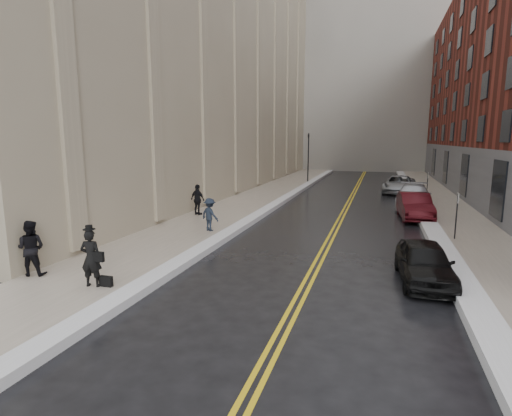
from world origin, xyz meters
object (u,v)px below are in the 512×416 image
Objects in this scene: car_black at (425,262)px; pedestrian_a at (31,248)px; car_maroon at (415,206)px; pedestrian_b at (210,214)px; pedestrian_c at (198,200)px; car_silver_far at (399,184)px; pedestrian_main at (91,258)px; car_silver_near at (413,196)px.

pedestrian_a is at bearing -168.11° from car_black.
car_maroon is 12.01m from pedestrian_b.
pedestrian_c reaches higher than car_maroon.
pedestrian_a reaches higher than pedestrian_c.
car_maroon is at bearing -81.37° from car_silver_far.
pedestrian_main reaches higher than car_black.
car_maroon is 2.51× the size of pedestrian_a.
car_silver_far is at bearing 85.64° from car_black.
car_silver_near is at bearing -78.64° from car_silver_far.
car_silver_far is at bearing -93.55° from pedestrian_b.
car_maroon is at bearing -88.70° from car_silver_near.
car_silver_near is at bearing 83.17° from car_black.
pedestrian_a is at bearing 107.36° from pedestrian_c.
car_silver_near is 22.81m from pedestrian_a.
car_black is 15.26m from car_silver_near.
pedestrian_b is (-10.05, -11.04, 0.18)m from car_silver_near.
pedestrian_main is at bearing -128.79° from car_maroon.
car_silver_near is at bearing -128.87° from pedestrian_c.
pedestrian_a is at bearing -17.94° from pedestrian_main.
car_silver_near reaches higher than car_maroon.
car_silver_far reaches higher than car_black.
car_maroon is at bearing 83.32° from car_black.
pedestrian_main is 0.98× the size of pedestrian_c.
car_silver_near is 2.92× the size of pedestrian_a.
pedestrian_b is 4.34m from pedestrian_c.
car_silver_far is at bearing -133.39° from pedestrian_a.
pedestrian_a is 1.14× the size of pedestrian_b.
car_silver_far is at bearing -107.82° from pedestrian_c.
car_maroon is 11.77m from car_silver_far.
car_silver_far is 29.14m from pedestrian_a.
pedestrian_b is (2.95, 7.69, -0.11)m from pedestrian_a.
pedestrian_main is 7.98m from pedestrian_b.
pedestrian_b is at bearing -127.83° from car_silver_near.
car_black is 10.40m from pedestrian_main.
pedestrian_main is (-9.68, -3.77, 0.37)m from car_black.
pedestrian_c is (-12.19, -3.28, 0.30)m from car_maroon.
pedestrian_c is at bearing -169.32° from car_maroon.
car_maroon is 2.59× the size of pedestrian_main.
pedestrian_main is (-10.42, -19.01, 0.26)m from car_silver_near.
pedestrian_main is 1.10× the size of pedestrian_b.
pedestrian_main is at bearing 120.08° from pedestrian_c.
car_silver_near is at bearing -109.05° from pedestrian_b.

